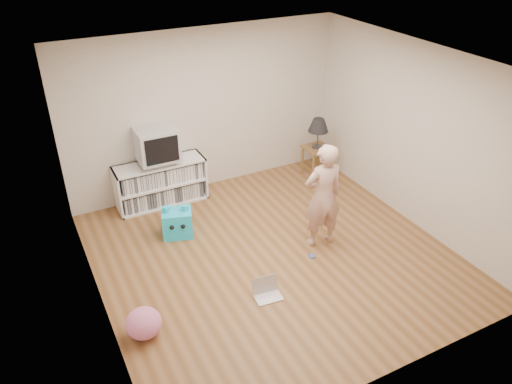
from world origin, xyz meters
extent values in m
plane|color=brown|center=(0.00, 0.00, 0.00)|extent=(4.50, 4.50, 0.00)
cube|color=beige|center=(0.00, 2.25, 1.30)|extent=(4.50, 0.02, 2.60)
cube|color=beige|center=(0.00, -2.25, 1.30)|extent=(4.50, 0.02, 2.60)
cube|color=beige|center=(-2.25, 0.00, 1.30)|extent=(0.02, 4.50, 2.60)
cube|color=beige|center=(2.25, 0.00, 1.30)|extent=(0.02, 4.50, 2.60)
cube|color=white|center=(0.00, 0.00, 2.60)|extent=(4.50, 4.50, 0.01)
cube|color=white|center=(-0.89, 2.23, 0.35)|extent=(1.40, 0.03, 0.70)
cube|color=white|center=(-1.57, 2.02, 0.35)|extent=(0.03, 0.45, 0.70)
cube|color=white|center=(-0.20, 2.02, 0.35)|extent=(0.03, 0.45, 0.70)
cube|color=white|center=(-0.89, 2.02, 0.01)|extent=(1.40, 0.45, 0.03)
cube|color=white|center=(-0.89, 2.02, 0.35)|extent=(1.34, 0.45, 0.03)
cube|color=white|center=(-0.89, 2.02, 0.68)|extent=(1.40, 0.45, 0.03)
cube|color=silver|center=(-0.89, 2.02, 0.35)|extent=(1.26, 0.36, 0.64)
cube|color=gray|center=(-0.89, 2.02, 0.73)|extent=(0.45, 0.35, 0.07)
cube|color=#B1B1B6|center=(-0.89, 2.02, 1.02)|extent=(0.60, 0.52, 0.50)
cube|color=black|center=(-0.89, 1.75, 1.02)|extent=(0.50, 0.01, 0.40)
cylinder|color=brown|center=(1.59, 1.48, 0.26)|extent=(0.04, 0.04, 0.52)
cylinder|color=brown|center=(1.93, 1.48, 0.26)|extent=(0.04, 0.04, 0.52)
cylinder|color=brown|center=(1.59, 1.82, 0.26)|extent=(0.04, 0.04, 0.52)
cylinder|color=brown|center=(1.93, 1.82, 0.26)|extent=(0.04, 0.04, 0.52)
cube|color=brown|center=(1.76, 1.65, 0.54)|extent=(0.42, 0.42, 0.03)
cylinder|color=#333333|center=(1.76, 1.65, 0.56)|extent=(0.18, 0.18, 0.02)
cylinder|color=#333333|center=(1.76, 1.65, 0.74)|extent=(0.02, 0.02, 0.32)
imported|color=tan|center=(0.72, -0.04, 0.76)|extent=(0.58, 0.41, 1.51)
cube|color=silver|center=(-0.46, -0.70, 0.01)|extent=(0.35, 0.26, 0.01)
cube|color=silver|center=(-0.45, -0.59, 0.12)|extent=(0.33, 0.10, 0.21)
cube|color=black|center=(-0.45, -0.59, 0.12)|extent=(0.29, 0.08, 0.17)
cube|color=#4259B2|center=(0.45, -0.26, 0.01)|extent=(0.09, 0.11, 0.02)
cube|color=#18C2FF|center=(-0.97, 1.06, 0.20)|extent=(0.49, 0.44, 0.39)
cylinder|color=#18C2FF|center=(-1.10, 1.10, 0.44)|extent=(0.10, 0.10, 0.09)
cylinder|color=#18C2FF|center=(-0.85, 1.02, 0.44)|extent=(0.10, 0.10, 0.09)
sphere|color=black|center=(-1.10, 0.92, 0.24)|extent=(0.07, 0.07, 0.07)
sphere|color=black|center=(-0.95, 0.88, 0.24)|extent=(0.07, 0.07, 0.07)
ellipsoid|color=pink|center=(-1.95, -0.60, 0.17)|extent=(0.53, 0.53, 0.34)
camera|label=1|loc=(-2.69, -4.69, 4.14)|focal=35.00mm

